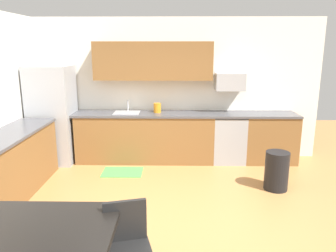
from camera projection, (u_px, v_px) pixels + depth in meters
ground_plane at (167, 221)px, 4.17m from camera, size 12.00×12.00×0.00m
wall_back at (169, 89)px, 6.43m from camera, size 5.80×0.10×2.70m
cabinet_run_back at (145, 138)px, 6.31m from camera, size 2.58×0.60×0.90m
cabinet_run_back_right at (269, 139)px, 6.27m from camera, size 0.97×0.60×0.90m
cabinet_run_left at (13, 164)px, 4.88m from camera, size 0.60×2.00×0.90m
countertop_back at (169, 114)px, 6.19m from camera, size 4.80×0.64×0.04m
countertop_left at (10, 134)px, 4.77m from camera, size 0.64×2.00×0.04m
upper_cabinets_back at (153, 61)px, 6.10m from camera, size 2.20×0.34×0.70m
refrigerator at (53, 115)px, 6.15m from camera, size 0.76×0.70×1.82m
oven_range at (228, 138)px, 6.28m from camera, size 0.60×0.60×0.91m
microwave at (230, 82)px, 6.13m from camera, size 0.54×0.36×0.32m
sink_basin at (127, 116)px, 6.22m from camera, size 0.48×0.40×0.14m
sink_faucet at (128, 106)px, 6.35m from camera, size 0.02×0.02×0.24m
dining_table at (26, 235)px, 2.59m from camera, size 1.40×0.90×0.77m
chair_near_table at (127, 243)px, 2.82m from camera, size 0.49×0.49×0.85m
trash_bin at (277, 171)px, 5.04m from camera, size 0.36×0.36×0.60m
floor_mat at (122, 172)px, 5.79m from camera, size 0.70×0.50×0.01m
kettle at (157, 108)px, 6.22m from camera, size 0.14×0.14×0.20m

